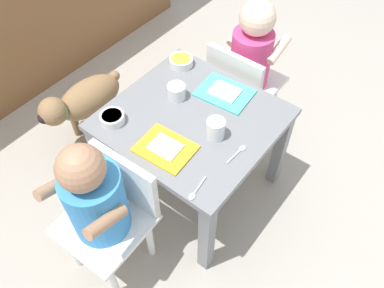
% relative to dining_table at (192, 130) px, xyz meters
% --- Properties ---
extents(ground_plane, '(7.00, 7.00, 0.00)m').
position_rel_dining_table_xyz_m(ground_plane, '(0.00, 0.00, -0.37)').
color(ground_plane, '#9E998E').
extents(dining_table, '(0.57, 0.59, 0.44)m').
position_rel_dining_table_xyz_m(dining_table, '(0.00, 0.00, 0.00)').
color(dining_table, slate).
rests_on(dining_table, ground).
extents(seated_child_left, '(0.29, 0.29, 0.68)m').
position_rel_dining_table_xyz_m(seated_child_left, '(-0.44, 0.02, 0.05)').
color(seated_child_left, white).
rests_on(seated_child_left, ground).
extents(seated_child_right, '(0.28, 0.28, 0.67)m').
position_rel_dining_table_xyz_m(seated_child_right, '(0.44, 0.04, 0.05)').
color(seated_child_right, white).
rests_on(seated_child_right, ground).
extents(dog, '(0.43, 0.20, 0.33)m').
position_rel_dining_table_xyz_m(dog, '(-0.06, 0.58, -0.15)').
color(dog, olive).
rests_on(dog, ground).
extents(food_tray_left, '(0.16, 0.20, 0.02)m').
position_rel_dining_table_xyz_m(food_tray_left, '(-0.17, -0.02, 0.08)').
color(food_tray_left, gold).
rests_on(food_tray_left, dining_table).
extents(food_tray_right, '(0.17, 0.21, 0.02)m').
position_rel_dining_table_xyz_m(food_tray_right, '(0.17, -0.02, 0.08)').
color(food_tray_right, '#4CC6BC').
rests_on(food_tray_right, dining_table).
extents(water_cup_left, '(0.07, 0.07, 0.06)m').
position_rel_dining_table_xyz_m(water_cup_left, '(0.05, 0.11, 0.10)').
color(water_cup_left, white).
rests_on(water_cup_left, dining_table).
extents(water_cup_right, '(0.06, 0.06, 0.07)m').
position_rel_dining_table_xyz_m(water_cup_right, '(-0.02, -0.12, 0.11)').
color(water_cup_right, white).
rests_on(water_cup_right, dining_table).
extents(veggie_bowl_near, '(0.09, 0.09, 0.03)m').
position_rel_dining_table_xyz_m(veggie_bowl_near, '(-0.19, 0.21, 0.09)').
color(veggie_bowl_near, white).
rests_on(veggie_bowl_near, dining_table).
extents(cereal_bowl_left_side, '(0.10, 0.10, 0.03)m').
position_rel_dining_table_xyz_m(cereal_bowl_left_side, '(0.21, 0.22, 0.09)').
color(cereal_bowl_left_side, white).
rests_on(cereal_bowl_left_side, dining_table).
extents(spoon_by_left_tray, '(0.10, 0.02, 0.01)m').
position_rel_dining_table_xyz_m(spoon_by_left_tray, '(-0.04, -0.22, 0.08)').
color(spoon_by_left_tray, silver).
rests_on(spoon_by_left_tray, dining_table).
extents(spoon_by_right_tray, '(0.10, 0.03, 0.01)m').
position_rel_dining_table_xyz_m(spoon_by_right_tray, '(-0.24, -0.21, 0.08)').
color(spoon_by_right_tray, silver).
rests_on(spoon_by_right_tray, dining_table).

